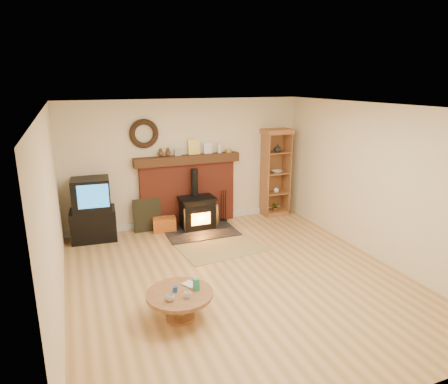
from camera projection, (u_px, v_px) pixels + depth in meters
name	position (u px, v px, depth m)	size (l,w,h in m)	color
ground	(238.00, 279.00, 6.15)	(5.50, 5.50, 0.00)	#B08449
room_shell	(236.00, 169.00, 5.76)	(5.02, 5.52, 2.61)	beige
chimney_breast	(188.00, 187.00, 8.32)	(2.20, 0.22, 1.78)	maroon
wood_stove	(198.00, 214.00, 8.12)	(1.40, 1.00, 1.23)	black
area_rug	(221.00, 247.00, 7.29)	(1.50, 1.03, 0.01)	brown
tv_unit	(93.00, 211.00, 7.53)	(0.86, 0.63, 1.20)	black
curio_cabinet	(275.00, 173.00, 8.87)	(0.62, 0.45, 1.94)	brown
firelog_box	(164.00, 224.00, 8.05)	(0.45, 0.28, 0.28)	gold
leaning_painting	(147.00, 215.00, 8.03)	(0.56, 0.03, 0.67)	black
fire_tools	(224.00, 216.00, 8.61)	(0.16, 0.16, 0.70)	black
coffee_table	(180.00, 297.00, 5.05)	(0.85, 0.85, 0.53)	brown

